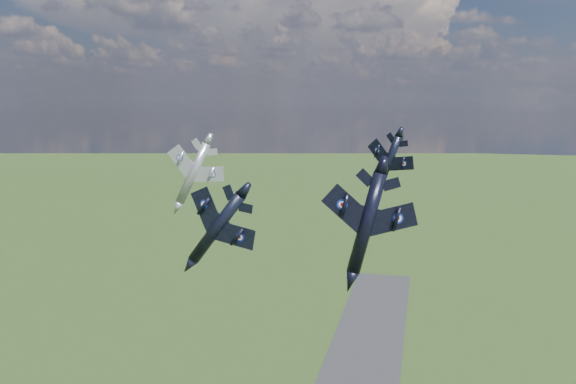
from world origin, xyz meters
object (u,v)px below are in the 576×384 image
(jet_right_navy, at_px, (367,223))
(jet_left_silver, at_px, (193,173))
(jet_high_navy, at_px, (388,163))
(jet_lead_navy, at_px, (217,228))

(jet_right_navy, height_order, jet_left_silver, jet_left_silver)
(jet_right_navy, xyz_separation_m, jet_high_navy, (-0.63, 38.46, 1.24))
(jet_right_navy, height_order, jet_high_navy, jet_high_navy)
(jet_lead_navy, relative_size, jet_high_navy, 1.24)
(jet_lead_navy, distance_m, jet_left_silver, 14.30)
(jet_lead_navy, height_order, jet_left_silver, jet_left_silver)
(jet_lead_navy, xyz_separation_m, jet_right_navy, (20.17, -14.72, 4.90))
(jet_lead_navy, distance_m, jet_high_navy, 31.35)
(jet_right_navy, bearing_deg, jet_lead_navy, 130.47)
(jet_lead_navy, distance_m, jet_right_navy, 25.45)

